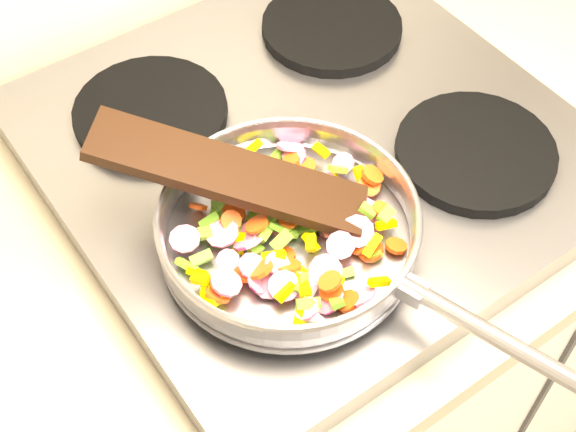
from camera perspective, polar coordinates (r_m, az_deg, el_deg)
cooktop at (r=0.99m, az=1.51°, el=4.90°), size 0.60×0.60×0.04m
grate_fl at (r=0.85m, az=-0.50°, el=-3.55°), size 0.19×0.19×0.02m
grate_fr at (r=0.97m, az=13.19°, el=4.45°), size 0.19×0.19×0.02m
grate_bl at (r=1.01m, az=-9.75°, el=7.30°), size 0.19×0.19×0.02m
grate_br at (r=1.12m, az=3.13°, el=13.26°), size 0.19×0.19×0.02m
saute_pan at (r=0.83m, az=0.17°, el=-0.75°), size 0.31×0.47×0.05m
vegetable_heap at (r=0.84m, az=0.36°, el=-1.03°), size 0.25×0.25×0.05m
wooden_spatula at (r=0.83m, az=-4.21°, el=3.01°), size 0.25×0.25×0.09m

